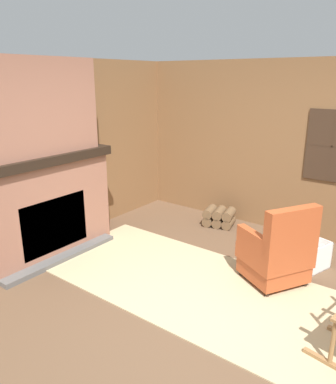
{
  "coord_description": "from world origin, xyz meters",
  "views": [
    {
      "loc": [
        1.53,
        -2.55,
        2.18
      ],
      "look_at": [
        -0.96,
        0.75,
        0.9
      ],
      "focal_mm": 35.0,
      "sensor_mm": 36.0,
      "label": 1
    }
  ],
  "objects": [
    {
      "name": "wood_panel_wall_left",
      "position": [
        -2.59,
        0.0,
        1.21
      ],
      "size": [
        0.06,
        5.71,
        2.42
      ],
      "color": "brown",
      "rests_on": "ground"
    },
    {
      "name": "wood_panel_wall_back",
      "position": [
        0.01,
        2.58,
        1.21
      ],
      "size": [
        5.71,
        0.09,
        2.42
      ],
      "color": "brown",
      "rests_on": "ground"
    },
    {
      "name": "firewood_stack",
      "position": [
        -1.05,
        2.15,
        0.14
      ],
      "size": [
        0.51,
        0.43,
        0.27
      ],
      "rotation": [
        0.0,
        0.0,
        0.25
      ],
      "color": "brown",
      "rests_on": "ground"
    },
    {
      "name": "chimney_breast",
      "position": [
        -2.33,
        0.0,
        1.85
      ],
      "size": [
        0.39,
        1.56,
        1.1
      ],
      "color": "#93604C",
      "rests_on": "fireplace_hearth"
    },
    {
      "name": "armchair",
      "position": [
        0.27,
        1.07,
        0.35
      ],
      "size": [
        0.82,
        0.83,
        0.93
      ],
      "rotation": [
        0.0,
        0.0,
        2.62
      ],
      "color": "#A84723",
      "rests_on": "ground"
    },
    {
      "name": "fireplace_hearth",
      "position": [
        -2.32,
        0.0,
        0.64
      ],
      "size": [
        0.66,
        1.88,
        1.3
      ],
      "color": "#93604C",
      "rests_on": "ground"
    },
    {
      "name": "decorative_plate_on_mantel",
      "position": [
        -2.4,
        0.13,
        1.43
      ],
      "size": [
        0.07,
        0.28,
        0.27
      ],
      "color": "red",
      "rests_on": "fireplace_hearth"
    },
    {
      "name": "area_rug",
      "position": [
        -0.32,
        0.5,
        0.01
      ],
      "size": [
        3.76,
        1.6,
        0.01
      ],
      "color": "tan",
      "rests_on": "ground"
    },
    {
      "name": "ground_plane",
      "position": [
        0.0,
        0.0,
        0.0
      ],
      "size": [
        14.0,
        14.0,
        0.0
      ],
      "primitive_type": "plane",
      "color": "brown"
    },
    {
      "name": "storage_case",
      "position": [
        -2.38,
        0.73,
        1.35
      ],
      "size": [
        0.17,
        0.27,
        0.12
      ],
      "color": "brown",
      "rests_on": "fireplace_hearth"
    },
    {
      "name": "laundry_basket",
      "position": [
        0.42,
        1.67,
        0.17
      ],
      "size": [
        0.51,
        0.51,
        0.33
      ],
      "rotation": [
        0.0,
        0.0,
        -0.32
      ],
      "color": "white",
      "rests_on": "ground"
    }
  ]
}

